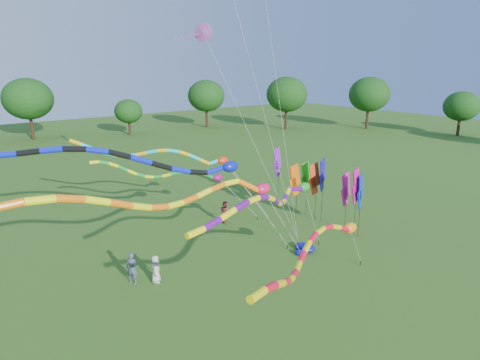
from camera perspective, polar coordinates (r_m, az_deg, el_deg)
ground at (r=23.29m, az=11.00°, el=-13.79°), size 160.00×160.00×0.00m
tree_ring at (r=18.83m, az=-16.86°, el=-2.61°), size 117.46×119.87×9.71m
tube_kite_red at (r=17.35m, az=11.39°, el=-9.19°), size 12.85×5.60×6.26m
tube_kite_orange at (r=17.68m, az=-7.80°, el=-2.16°), size 16.56×2.36×8.13m
tube_kite_purple at (r=18.73m, az=5.41°, el=-2.56°), size 12.84×5.63×7.19m
tube_kite_blue at (r=21.79m, az=-15.69°, el=2.66°), size 17.35×6.39×8.60m
tube_kite_cyan at (r=27.77m, az=-9.89°, el=3.43°), size 12.12×5.75×7.35m
tube_kite_green at (r=28.47m, az=-9.26°, el=0.91°), size 10.69×4.43×5.94m
delta_kite_high_c at (r=26.22m, az=-5.29°, el=20.14°), size 6.16×5.77×14.54m
banner_pole_magenta_a at (r=27.43m, az=16.14°, el=-0.87°), size 1.15×0.35×5.06m
banner_pole_blue_b at (r=29.99m, az=11.64°, el=0.69°), size 1.10×0.52×4.97m
banner_pole_orange at (r=30.01m, az=7.81°, el=-0.04°), size 1.16×0.15×4.51m
banner_pole_blue_a at (r=27.83m, az=16.77°, el=-1.63°), size 1.11×0.51×4.62m
banner_pole_red at (r=30.07m, az=10.50°, el=0.14°), size 1.16×0.20×4.64m
banner_pole_violet at (r=32.35m, az=5.33°, el=2.50°), size 1.14×0.41×5.21m
banner_pole_green at (r=31.46m, az=9.31°, el=0.39°), size 1.16×0.17×4.36m
banner_pole_magenta_b at (r=28.84m, az=14.78°, el=-1.32°), size 1.16×0.23×4.39m
blue_nylon_heap at (r=26.34m, az=8.70°, el=-9.45°), size 1.67×1.30×0.50m
person_a at (r=22.83m, az=-11.89°, el=-12.27°), size 0.86×0.90×1.56m
person_b at (r=22.91m, az=-15.12°, el=-12.04°), size 0.74×0.78×1.80m
person_c at (r=30.20m, az=-2.14°, el=-4.58°), size 0.68×0.85×1.70m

